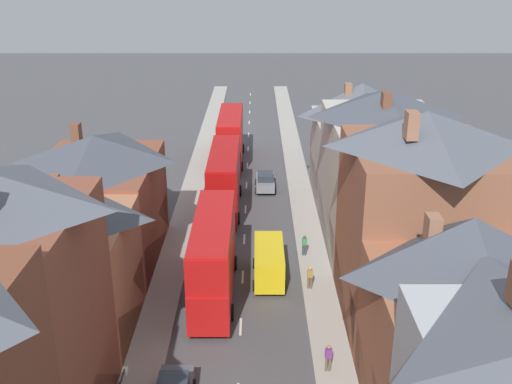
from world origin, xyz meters
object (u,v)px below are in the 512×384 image
delivery_van (270,261)px  pedestrian_mid_right (311,276)px  double_decker_bus_lead (231,137)px  pedestrian_mid_left (329,357)px  double_decker_bus_far_approaching (225,179)px  pedestrian_far_left (305,244)px  double_decker_bus_mid_street (214,255)px  car_near_silver (266,181)px

delivery_van → pedestrian_mid_right: delivery_van is taller
double_decker_bus_lead → pedestrian_mid_left: 36.14m
double_decker_bus_far_approaching → delivery_van: double_decker_bus_far_approaching is taller
double_decker_bus_lead → pedestrian_mid_right: 27.76m
pedestrian_mid_left → double_decker_bus_far_approaching: bearing=106.4°
pedestrian_mid_right → pedestrian_mid_left: bearing=-88.3°
double_decker_bus_far_approaching → pedestrian_far_left: 11.06m
double_decker_bus_mid_street → double_decker_bus_far_approaching: (0.00, 14.14, 0.00)m
pedestrian_mid_left → pedestrian_far_left: 13.28m
double_decker_bus_lead → car_near_silver: (3.61, -8.34, -1.98)m
delivery_van → pedestrian_mid_left: bearing=-73.8°
car_near_silver → pedestrian_far_left: 14.14m
double_decker_bus_lead → pedestrian_mid_right: bearing=-76.9°
car_near_silver → pedestrian_mid_left: 27.32m
delivery_van → pedestrian_mid_left: (2.92, -10.05, -0.30)m
pedestrian_far_left → delivery_van: bearing=-129.5°
double_decker_bus_lead → double_decker_bus_far_approaching: same height
double_decker_bus_far_approaching → car_near_silver: bearing=53.9°
double_decker_bus_far_approaching → pedestrian_far_left: size_ratio=6.71×
pedestrian_mid_left → double_decker_bus_lead: bearing=100.4°
double_decker_bus_far_approaching → pedestrian_mid_right: (6.27, -13.70, -1.78)m
double_decker_bus_lead → pedestrian_mid_right: (6.27, -26.99, -1.78)m
pedestrian_far_left → double_decker_bus_lead: bearing=105.8°
double_decker_bus_mid_street → pedestrian_far_left: bearing=39.7°
car_near_silver → pedestrian_far_left: bearing=-79.2°
double_decker_bus_mid_street → pedestrian_far_left: double_decker_bus_mid_street is taller
double_decker_bus_lead → pedestrian_mid_right: double_decker_bus_lead is taller
car_near_silver → double_decker_bus_mid_street: bearing=-100.7°
pedestrian_mid_left → car_near_silver: bearing=96.1°
double_decker_bus_lead → double_decker_bus_mid_street: size_ratio=1.00×
double_decker_bus_mid_street → car_near_silver: (3.61, 19.09, -1.98)m
double_decker_bus_lead → double_decker_bus_mid_street: (0.00, -27.43, 0.00)m
double_decker_bus_lead → delivery_van: 25.75m
pedestrian_mid_left → pedestrian_far_left: same height
pedestrian_mid_right → car_near_silver: bearing=98.1°
double_decker_bus_mid_street → pedestrian_mid_right: bearing=4.0°
double_decker_bus_lead → car_near_silver: size_ratio=2.74×
double_decker_bus_far_approaching → pedestrian_mid_right: bearing=-65.4°
car_near_silver → delivery_van: 17.12m
double_decker_bus_far_approaching → delivery_van: 12.78m
double_decker_bus_lead → pedestrian_far_left: double_decker_bus_lead is taller
double_decker_bus_lead → pedestrian_mid_left: (6.53, -35.50, -1.78)m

